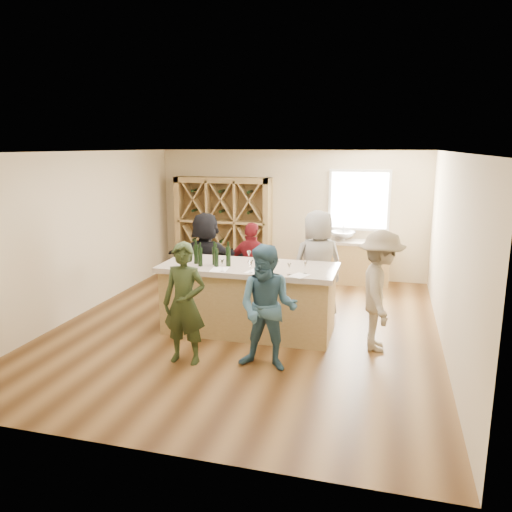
% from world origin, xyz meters
% --- Properties ---
extents(floor, '(6.00, 7.00, 0.10)m').
position_xyz_m(floor, '(0.00, 0.00, -0.05)').
color(floor, brown).
rests_on(floor, ground).
extents(ceiling, '(6.00, 7.00, 0.10)m').
position_xyz_m(ceiling, '(0.00, 0.00, 2.85)').
color(ceiling, white).
rests_on(ceiling, ground).
extents(wall_back, '(6.00, 0.10, 2.80)m').
position_xyz_m(wall_back, '(0.00, 3.55, 1.40)').
color(wall_back, beige).
rests_on(wall_back, ground).
extents(wall_front, '(6.00, 0.10, 2.80)m').
position_xyz_m(wall_front, '(0.00, -3.55, 1.40)').
color(wall_front, beige).
rests_on(wall_front, ground).
extents(wall_left, '(0.10, 7.00, 2.80)m').
position_xyz_m(wall_left, '(-3.05, 0.00, 1.40)').
color(wall_left, beige).
rests_on(wall_left, ground).
extents(wall_right, '(0.10, 7.00, 2.80)m').
position_xyz_m(wall_right, '(3.05, 0.00, 1.40)').
color(wall_right, beige).
rests_on(wall_right, ground).
extents(window_frame, '(1.30, 0.06, 1.30)m').
position_xyz_m(window_frame, '(1.50, 3.47, 1.75)').
color(window_frame, white).
rests_on(window_frame, wall_back).
extents(window_pane, '(1.18, 0.01, 1.18)m').
position_xyz_m(window_pane, '(1.50, 3.44, 1.75)').
color(window_pane, white).
rests_on(window_pane, wall_back).
extents(wine_rack, '(2.20, 0.45, 2.20)m').
position_xyz_m(wine_rack, '(-1.50, 3.27, 1.10)').
color(wine_rack, '#9C7E4A').
rests_on(wine_rack, floor).
extents(back_counter_base, '(1.60, 0.58, 0.86)m').
position_xyz_m(back_counter_base, '(1.40, 3.20, 0.43)').
color(back_counter_base, '#9C7E4A').
rests_on(back_counter_base, floor).
extents(back_counter_top, '(1.70, 0.62, 0.06)m').
position_xyz_m(back_counter_top, '(1.40, 3.20, 0.89)').
color(back_counter_top, '#AE9F8E').
rests_on(back_counter_top, back_counter_base).
extents(sink, '(0.54, 0.54, 0.19)m').
position_xyz_m(sink, '(1.20, 3.20, 1.01)').
color(sink, silver).
rests_on(sink, back_counter_top).
extents(faucet, '(0.02, 0.02, 0.30)m').
position_xyz_m(faucet, '(1.20, 3.38, 1.07)').
color(faucet, silver).
rests_on(faucet, back_counter_top).
extents(tasting_counter_base, '(2.60, 1.00, 1.00)m').
position_xyz_m(tasting_counter_base, '(0.08, -0.16, 0.50)').
color(tasting_counter_base, '#9C7E4A').
rests_on(tasting_counter_base, floor).
extents(tasting_counter_top, '(2.72, 1.12, 0.08)m').
position_xyz_m(tasting_counter_top, '(0.08, -0.16, 1.04)').
color(tasting_counter_top, '#AE9F8E').
rests_on(tasting_counter_top, tasting_counter_base).
extents(wine_bottle_a, '(0.08, 0.08, 0.30)m').
position_xyz_m(wine_bottle_a, '(-0.74, -0.27, 1.23)').
color(wine_bottle_a, black).
rests_on(wine_bottle_a, tasting_counter_top).
extents(wine_bottle_b, '(0.09, 0.09, 0.29)m').
position_xyz_m(wine_bottle_b, '(-0.62, -0.40, 1.22)').
color(wine_bottle_b, black).
rests_on(wine_bottle_b, tasting_counter_top).
extents(wine_bottle_c, '(0.09, 0.09, 0.28)m').
position_xyz_m(wine_bottle_c, '(-0.44, -0.27, 1.22)').
color(wine_bottle_c, black).
rests_on(wine_bottle_c, tasting_counter_top).
extents(wine_bottle_d, '(0.08, 0.08, 0.29)m').
position_xyz_m(wine_bottle_d, '(-0.37, -0.38, 1.22)').
color(wine_bottle_d, black).
rests_on(wine_bottle_d, tasting_counter_top).
extents(wine_bottle_e, '(0.08, 0.08, 0.30)m').
position_xyz_m(wine_bottle_e, '(-0.20, -0.30, 1.23)').
color(wine_bottle_e, black).
rests_on(wine_bottle_e, tasting_counter_top).
extents(wine_glass_a, '(0.08, 0.08, 0.18)m').
position_xyz_m(wine_glass_a, '(-0.19, -0.64, 1.17)').
color(wine_glass_a, white).
rests_on(wine_glass_a, tasting_counter_top).
extents(wine_glass_b, '(0.09, 0.09, 0.20)m').
position_xyz_m(wine_glass_b, '(0.24, -0.63, 1.18)').
color(wine_glass_b, white).
rests_on(wine_glass_b, tasting_counter_top).
extents(wine_glass_c, '(0.08, 0.08, 0.16)m').
position_xyz_m(wine_glass_c, '(0.80, -0.58, 1.16)').
color(wine_glass_c, white).
rests_on(wine_glass_c, tasting_counter_top).
extents(wine_glass_d, '(0.09, 0.09, 0.18)m').
position_xyz_m(wine_glass_d, '(0.48, -0.36, 1.17)').
color(wine_glass_d, white).
rests_on(wine_glass_d, tasting_counter_top).
extents(wine_glass_e, '(0.10, 0.10, 0.20)m').
position_xyz_m(wine_glass_e, '(1.01, -0.46, 1.18)').
color(wine_glass_e, white).
rests_on(wine_glass_e, tasting_counter_top).
extents(tasting_menu_a, '(0.28, 0.36, 0.00)m').
position_xyz_m(tasting_menu_a, '(-0.27, -0.53, 1.08)').
color(tasting_menu_a, white).
rests_on(tasting_menu_a, tasting_counter_top).
extents(tasting_menu_b, '(0.27, 0.33, 0.00)m').
position_xyz_m(tasting_menu_b, '(0.28, -0.52, 1.08)').
color(tasting_menu_b, white).
rests_on(tasting_menu_b, tasting_counter_top).
extents(tasting_menu_c, '(0.31, 0.35, 0.00)m').
position_xyz_m(tasting_menu_c, '(0.95, -0.58, 1.08)').
color(tasting_menu_c, white).
rests_on(tasting_menu_c, tasting_counter_top).
extents(person_near_left, '(0.61, 0.45, 1.66)m').
position_xyz_m(person_near_left, '(-0.44, -1.48, 0.83)').
color(person_near_left, '#263319').
rests_on(person_near_left, floor).
extents(person_near_right, '(0.83, 0.48, 1.67)m').
position_xyz_m(person_near_right, '(0.69, -1.39, 0.83)').
color(person_near_right, '#335972').
rests_on(person_near_right, floor).
extents(person_server, '(0.61, 1.16, 1.75)m').
position_xyz_m(person_server, '(2.07, -0.35, 0.87)').
color(person_server, gray).
rests_on(person_server, floor).
extents(person_far_mid, '(1.00, 0.62, 1.60)m').
position_xyz_m(person_far_mid, '(-0.12, 0.77, 0.80)').
color(person_far_mid, '#590F14').
rests_on(person_far_mid, floor).
extents(person_far_right, '(1.08, 0.97, 1.85)m').
position_xyz_m(person_far_right, '(1.02, 0.77, 0.93)').
color(person_far_right, slate).
rests_on(person_far_right, floor).
extents(person_far_left, '(1.65, 0.65, 1.75)m').
position_xyz_m(person_far_left, '(-0.99, 0.80, 0.88)').
color(person_far_left, black).
rests_on(person_far_left, floor).
extents(wine_glass_f, '(0.07, 0.07, 0.18)m').
position_xyz_m(wine_glass_f, '(0.03, 0.04, 1.17)').
color(wine_glass_f, white).
rests_on(wine_glass_f, tasting_counter_top).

